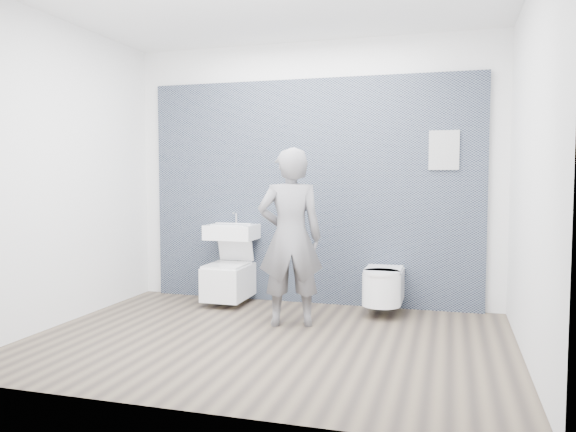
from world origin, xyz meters
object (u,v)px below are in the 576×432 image
(toilet_square, at_px, (229,279))
(visitor, at_px, (290,237))
(washbasin, at_px, (232,231))
(toilet_rounded, at_px, (383,286))

(toilet_square, xyz_separation_m, visitor, (0.87, -0.64, 0.55))
(washbasin, xyz_separation_m, visitor, (0.87, -0.74, 0.04))
(visitor, bearing_deg, washbasin, -58.92)
(washbasin, height_order, toilet_rounded, washbasin)
(toilet_rounded, xyz_separation_m, visitor, (-0.77, -0.62, 0.52))
(toilet_rounded, distance_m, visitor, 1.12)
(toilet_square, bearing_deg, washbasin, 90.00)
(washbasin, relative_size, toilet_rounded, 0.83)
(toilet_square, height_order, visitor, visitor)
(toilet_rounded, bearing_deg, visitor, -141.44)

